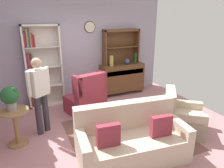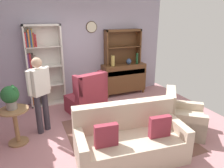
{
  "view_description": "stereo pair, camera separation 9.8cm",
  "coord_description": "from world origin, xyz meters",
  "px_view_note": "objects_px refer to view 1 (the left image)",
  "views": [
    {
      "loc": [
        -1.61,
        -3.55,
        2.33
      ],
      "look_at": [
        0.1,
        0.2,
        0.95
      ],
      "focal_mm": 33.6,
      "sensor_mm": 36.0,
      "label": 1
    },
    {
      "loc": [
        -1.52,
        -3.59,
        2.33
      ],
      "look_at": [
        0.1,
        0.2,
        0.95
      ],
      "focal_mm": 33.6,
      "sensor_mm": 36.0,
      "label": 2
    }
  ],
  "objects_px": {
    "wingback_chair": "(87,99)",
    "book_stack": "(112,111)",
    "plant_stand": "(15,124)",
    "sideboard": "(122,77)",
    "bottle_wine": "(135,58)",
    "bookshelf": "(40,69)",
    "armchair_floral": "(181,118)",
    "sideboard_hutch": "(121,42)",
    "potted_plant_large": "(10,97)",
    "couch_floral": "(131,140)",
    "coffee_table": "(111,116)",
    "person_reading": "(40,91)",
    "vase_tall": "(111,61)",
    "vase_round": "(127,61)"
  },
  "relations": [
    {
      "from": "bottle_wine",
      "to": "armchair_floral",
      "type": "distance_m",
      "value": 2.53
    },
    {
      "from": "bookshelf",
      "to": "book_stack",
      "type": "xyz_separation_m",
      "value": [
        1.13,
        -1.94,
        -0.54
      ]
    },
    {
      "from": "vase_tall",
      "to": "couch_floral",
      "type": "distance_m",
      "value": 2.93
    },
    {
      "from": "sideboard",
      "to": "bottle_wine",
      "type": "distance_m",
      "value": 0.7
    },
    {
      "from": "vase_round",
      "to": "wingback_chair",
      "type": "distance_m",
      "value": 1.87
    },
    {
      "from": "book_stack",
      "to": "person_reading",
      "type": "bearing_deg",
      "value": 158.29
    },
    {
      "from": "couch_floral",
      "to": "plant_stand",
      "type": "relative_size",
      "value": 2.7
    },
    {
      "from": "book_stack",
      "to": "vase_tall",
      "type": "bearing_deg",
      "value": 65.91
    },
    {
      "from": "plant_stand",
      "to": "sideboard",
      "type": "bearing_deg",
      "value": 27.88
    },
    {
      "from": "sideboard",
      "to": "couch_floral",
      "type": "xyz_separation_m",
      "value": [
        -1.25,
        -2.78,
        -0.2
      ]
    },
    {
      "from": "person_reading",
      "to": "sideboard",
      "type": "bearing_deg",
      "value": 28.13
    },
    {
      "from": "plant_stand",
      "to": "coffee_table",
      "type": "xyz_separation_m",
      "value": [
        1.76,
        -0.33,
        -0.08
      ]
    },
    {
      "from": "sideboard_hutch",
      "to": "potted_plant_large",
      "type": "relative_size",
      "value": 2.53
    },
    {
      "from": "sideboard_hutch",
      "to": "couch_floral",
      "type": "relative_size",
      "value": 0.58
    },
    {
      "from": "armchair_floral",
      "to": "wingback_chair",
      "type": "relative_size",
      "value": 1.02
    },
    {
      "from": "wingback_chair",
      "to": "vase_tall",
      "type": "bearing_deg",
      "value": 38.75
    },
    {
      "from": "vase_tall",
      "to": "vase_round",
      "type": "height_order",
      "value": "vase_tall"
    },
    {
      "from": "wingback_chair",
      "to": "book_stack",
      "type": "bearing_deg",
      "value": -76.38
    },
    {
      "from": "sideboard_hutch",
      "to": "potted_plant_large",
      "type": "bearing_deg",
      "value": -151.03
    },
    {
      "from": "sideboard",
      "to": "bottle_wine",
      "type": "height_order",
      "value": "bottle_wine"
    },
    {
      "from": "bookshelf",
      "to": "person_reading",
      "type": "height_order",
      "value": "bookshelf"
    },
    {
      "from": "bookshelf",
      "to": "armchair_floral",
      "type": "bearing_deg",
      "value": -46.63
    },
    {
      "from": "coffee_table",
      "to": "book_stack",
      "type": "bearing_deg",
      "value": 49.42
    },
    {
      "from": "wingback_chair",
      "to": "plant_stand",
      "type": "relative_size",
      "value": 1.5
    },
    {
      "from": "book_stack",
      "to": "potted_plant_large",
      "type": "bearing_deg",
      "value": 170.62
    },
    {
      "from": "plant_stand",
      "to": "coffee_table",
      "type": "relative_size",
      "value": 0.87
    },
    {
      "from": "plant_stand",
      "to": "potted_plant_large",
      "type": "height_order",
      "value": "potted_plant_large"
    },
    {
      "from": "sideboard",
      "to": "wingback_chair",
      "type": "xyz_separation_m",
      "value": [
        -1.42,
        -0.9,
        -0.13
      ]
    },
    {
      "from": "book_stack",
      "to": "bottle_wine",
      "type": "bearing_deg",
      "value": 48.34
    },
    {
      "from": "vase_tall",
      "to": "coffee_table",
      "type": "relative_size",
      "value": 0.37
    },
    {
      "from": "sideboard",
      "to": "coffee_table",
      "type": "bearing_deg",
      "value": -122.79
    },
    {
      "from": "sideboard",
      "to": "sideboard_hutch",
      "type": "distance_m",
      "value": 1.06
    },
    {
      "from": "sideboard",
      "to": "wingback_chair",
      "type": "bearing_deg",
      "value": -147.45
    },
    {
      "from": "bookshelf",
      "to": "sideboard",
      "type": "height_order",
      "value": "bookshelf"
    },
    {
      "from": "book_stack",
      "to": "wingback_chair",
      "type": "bearing_deg",
      "value": 103.62
    },
    {
      "from": "plant_stand",
      "to": "bookshelf",
      "type": "bearing_deg",
      "value": 67.62
    },
    {
      "from": "person_reading",
      "to": "bottle_wine",
      "type": "bearing_deg",
      "value": 23.35
    },
    {
      "from": "wingback_chair",
      "to": "person_reading",
      "type": "relative_size",
      "value": 0.67
    },
    {
      "from": "potted_plant_large",
      "to": "armchair_floral",
      "type": "bearing_deg",
      "value": -16.43
    },
    {
      "from": "bookshelf",
      "to": "bottle_wine",
      "type": "xyz_separation_m",
      "value": [
        2.7,
        -0.17,
        0.09
      ]
    },
    {
      "from": "sideboard",
      "to": "wingback_chair",
      "type": "distance_m",
      "value": 1.69
    },
    {
      "from": "plant_stand",
      "to": "person_reading",
      "type": "relative_size",
      "value": 0.45
    },
    {
      "from": "vase_tall",
      "to": "book_stack",
      "type": "distance_m",
      "value": 2.05
    },
    {
      "from": "sideboard_hutch",
      "to": "couch_floral",
      "type": "xyz_separation_m",
      "value": [
        -1.25,
        -2.89,
        -1.25
      ]
    },
    {
      "from": "bottle_wine",
      "to": "book_stack",
      "type": "height_order",
      "value": "bottle_wine"
    },
    {
      "from": "sideboard_hutch",
      "to": "potted_plant_large",
      "type": "distance_m",
      "value": 3.5
    },
    {
      "from": "couch_floral",
      "to": "bookshelf",
      "type": "bearing_deg",
      "value": 110.32
    },
    {
      "from": "potted_plant_large",
      "to": "coffee_table",
      "type": "distance_m",
      "value": 1.91
    },
    {
      "from": "sideboard",
      "to": "vase_tall",
      "type": "height_order",
      "value": "vase_tall"
    },
    {
      "from": "sideboard",
      "to": "armchair_floral",
      "type": "distance_m",
      "value": 2.49
    }
  ]
}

